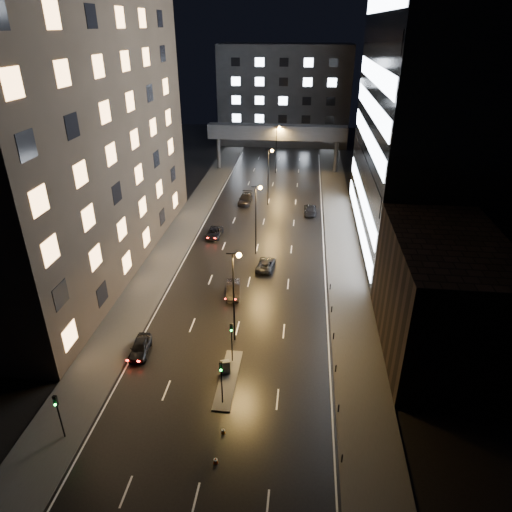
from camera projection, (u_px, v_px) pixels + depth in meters
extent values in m
plane|color=black|center=(264.00, 222.00, 75.83)|extent=(160.00, 160.00, 0.00)
cube|color=#383533|center=(183.00, 230.00, 72.58)|extent=(5.00, 110.00, 0.15)
cube|color=#383533|center=(341.00, 237.00, 70.15)|extent=(5.00, 110.00, 0.15)
cube|color=#2D2319|center=(66.00, 111.00, 54.77)|extent=(15.00, 48.00, 40.00)
cube|color=black|center=(441.00, 297.00, 43.70)|extent=(10.00, 18.00, 12.00)
cube|color=black|center=(452.00, 83.00, 59.64)|extent=(20.00, 36.00, 45.00)
cube|color=#333335|center=(285.00, 95.00, 121.53)|extent=(34.00, 14.00, 25.00)
cube|color=#333335|center=(277.00, 132.00, 98.55)|extent=(30.00, 3.00, 3.00)
cylinder|color=#333335|center=(219.00, 153.00, 102.08)|extent=(0.80, 0.80, 7.00)
cylinder|color=#333335|center=(336.00, 157.00, 99.55)|extent=(0.80, 0.80, 7.00)
cube|color=#383533|center=(228.00, 379.00, 42.11)|extent=(1.60, 8.00, 0.15)
cylinder|color=black|center=(232.00, 346.00, 43.49)|extent=(0.12, 0.12, 3.50)
cube|color=black|center=(231.00, 327.00, 42.50)|extent=(0.28, 0.22, 0.90)
sphere|color=#0CFF33|center=(231.00, 331.00, 42.50)|extent=(0.18, 0.18, 0.18)
cylinder|color=black|center=(222.00, 387.00, 38.62)|extent=(0.12, 0.12, 3.50)
cube|color=black|center=(221.00, 366.00, 37.62)|extent=(0.28, 0.22, 0.90)
sphere|color=#0CFF33|center=(221.00, 370.00, 37.63)|extent=(0.18, 0.18, 0.18)
cylinder|color=black|center=(61.00, 422.00, 35.41)|extent=(0.12, 0.12, 3.50)
cube|color=black|center=(55.00, 401.00, 34.41)|extent=(0.28, 0.22, 0.90)
sphere|color=#0CFF33|center=(55.00, 405.00, 34.42)|extent=(0.18, 0.18, 0.18)
cylinder|color=black|center=(342.00, 459.00, 33.89)|extent=(0.12, 0.12, 0.90)
cylinder|color=black|center=(338.00, 409.00, 38.32)|extent=(0.12, 0.12, 0.90)
cylinder|color=black|center=(336.00, 369.00, 42.75)|extent=(0.12, 0.12, 0.90)
cylinder|color=black|center=(334.00, 337.00, 47.18)|extent=(0.12, 0.12, 0.90)
cylinder|color=black|center=(332.00, 310.00, 51.60)|extent=(0.12, 0.12, 0.90)
cylinder|color=black|center=(330.00, 287.00, 56.03)|extent=(0.12, 0.12, 0.90)
cylinder|color=black|center=(234.00, 299.00, 45.22)|extent=(0.18, 0.18, 10.00)
cylinder|color=black|center=(233.00, 254.00, 42.95)|extent=(1.20, 0.12, 0.12)
sphere|color=#FF9E38|center=(239.00, 255.00, 42.94)|extent=(0.50, 0.50, 0.50)
cylinder|color=black|center=(256.00, 221.00, 62.93)|extent=(0.18, 0.18, 10.00)
cylinder|color=black|center=(256.00, 187.00, 60.66)|extent=(1.20, 0.12, 0.12)
sphere|color=#FF9E38|center=(260.00, 188.00, 60.65)|extent=(0.50, 0.50, 0.50)
cylinder|color=black|center=(268.00, 178.00, 80.65)|extent=(0.18, 0.18, 10.00)
cylinder|color=black|center=(269.00, 150.00, 78.38)|extent=(1.20, 0.12, 0.12)
sphere|color=#FF9E38|center=(272.00, 151.00, 78.37)|extent=(0.50, 0.50, 0.50)
cylinder|color=black|center=(276.00, 150.00, 98.36)|extent=(0.18, 0.18, 10.00)
cylinder|color=black|center=(277.00, 127.00, 96.09)|extent=(1.20, 0.12, 0.12)
sphere|color=#FF9E38|center=(279.00, 127.00, 96.08)|extent=(0.50, 0.50, 0.50)
imported|color=black|center=(140.00, 347.00, 45.23)|extent=(2.09, 4.33, 1.43)
imported|color=black|center=(233.00, 290.00, 54.96)|extent=(2.11, 4.66, 1.48)
imported|color=black|center=(214.00, 233.00, 70.20)|extent=(2.24, 4.64, 1.27)
imported|color=black|center=(245.00, 199.00, 83.34)|extent=(2.35, 5.52, 1.59)
imported|color=black|center=(266.00, 264.00, 61.03)|extent=(2.54, 4.81, 1.29)
imported|color=black|center=(310.00, 209.00, 78.78)|extent=(2.14, 5.17, 1.50)
cube|color=#545456|center=(225.00, 367.00, 42.49)|extent=(0.95, 0.78, 1.32)
cone|color=orange|center=(223.00, 431.00, 36.49)|extent=(0.36, 0.36, 0.54)
cone|color=#D8460B|center=(216.00, 460.00, 34.01)|extent=(0.42, 0.42, 0.54)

